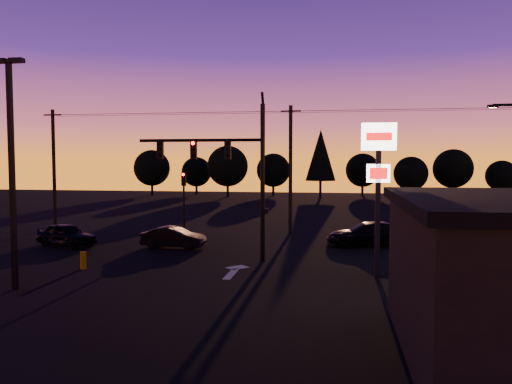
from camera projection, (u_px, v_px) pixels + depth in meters
ground at (215, 279)px, 21.77m from camera, size 120.00×120.00×0.00m
lane_arrow at (234, 271)px, 23.33m from camera, size 1.20×3.10×0.01m
traffic_signal_mast at (232, 165)px, 25.41m from camera, size 6.79×0.52×8.58m
secondary_signal at (184, 195)px, 33.70m from camera, size 0.30×0.31×4.35m
parking_lot_light at (11, 158)px, 19.68m from camera, size 1.25×0.30×9.14m
pylon_sign at (378, 166)px, 21.82m from camera, size 1.50×0.28×6.80m
utility_pole_0 at (54, 168)px, 37.82m from camera, size 1.40×0.26×9.00m
utility_pole_1 at (290, 169)px, 34.96m from camera, size 1.40×0.26×9.00m
power_wires at (291, 112)px, 34.71m from camera, size 36.00×1.22×0.07m
bollard at (83, 260)px, 23.73m from camera, size 0.28×0.28×0.84m
tree_0 at (152, 168)px, 74.28m from camera, size 5.36×5.36×6.74m
tree_1 at (196, 172)px, 76.32m from camera, size 4.54×4.54×5.71m
tree_2 at (228, 166)px, 70.38m from camera, size 5.77×5.78×7.26m
tree_3 at (273, 170)px, 73.41m from camera, size 4.95×4.95×6.22m
tree_4 at (321, 155)px, 69.20m from camera, size 4.18×4.18×9.50m
tree_5 at (363, 170)px, 73.31m from camera, size 4.95×4.95×6.22m
tree_6 at (411, 174)px, 66.46m from camera, size 4.54×4.54×5.71m
tree_7 at (453, 169)px, 68.43m from camera, size 5.36×5.36×6.74m
tree_8 at (502, 176)px, 66.55m from camera, size 4.12×4.12×5.19m
car_left at (66, 235)px, 30.05m from camera, size 4.35×2.96×1.38m
car_mid at (174, 237)px, 29.45m from camera, size 3.88×1.58×1.25m
car_right at (368, 234)px, 30.14m from camera, size 5.26×2.85×1.45m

